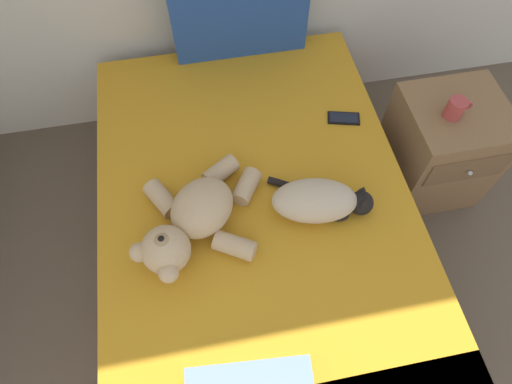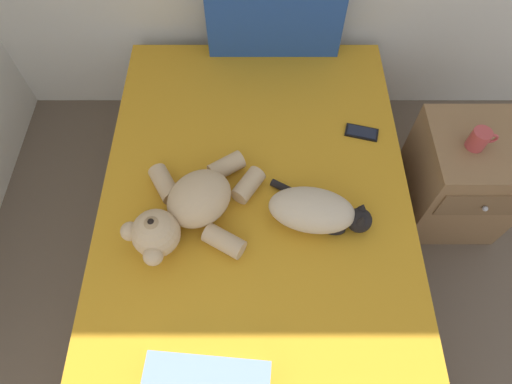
{
  "view_description": "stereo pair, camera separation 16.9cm",
  "coord_description": "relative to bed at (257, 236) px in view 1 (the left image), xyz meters",
  "views": [
    {
      "loc": [
        1.24,
        2.15,
        2.09
      ],
      "look_at": [
        1.41,
        3.04,
        0.58
      ],
      "focal_mm": 30.38,
      "sensor_mm": 36.0,
      "label": 1
    },
    {
      "loc": [
        1.41,
        2.14,
        2.09
      ],
      "look_at": [
        1.41,
        3.04,
        0.58
      ],
      "focal_mm": 30.38,
      "sensor_mm": 36.0,
      "label": 2
    }
  ],
  "objects": [
    {
      "name": "bed",
      "position": [
        0.0,
        0.0,
        0.0
      ],
      "size": [
        1.35,
        2.04,
        0.53
      ],
      "color": "olive",
      "rests_on": "ground_plane"
    },
    {
      "name": "mug",
      "position": [
        0.94,
        0.27,
        0.38
      ],
      "size": [
        0.12,
        0.08,
        0.09
      ],
      "color": "#B23F3F",
      "rests_on": "nightstand"
    },
    {
      "name": "cell_phone",
      "position": [
        0.49,
        0.39,
        0.27
      ],
      "size": [
        0.16,
        0.11,
        0.01
      ],
      "color": "black",
      "rests_on": "bed"
    },
    {
      "name": "patterned_cushion",
      "position": [
        0.09,
        0.95,
        0.5
      ],
      "size": [
        0.66,
        0.11,
        0.46
      ],
      "color": "#264C99",
      "rests_on": "bed"
    },
    {
      "name": "nightstand",
      "position": [
        1.01,
        0.29,
        0.04
      ],
      "size": [
        0.47,
        0.47,
        0.59
      ],
      "color": "olive",
      "rests_on": "ground_plane"
    },
    {
      "name": "cat",
      "position": [
        0.24,
        -0.05,
        0.34
      ],
      "size": [
        0.42,
        0.3,
        0.15
      ],
      "color": "#C6B293",
      "rests_on": "bed"
    },
    {
      "name": "teddy_bear",
      "position": [
        -0.26,
        -0.05,
        0.35
      ],
      "size": [
        0.55,
        0.54,
        0.2
      ],
      "color": "tan",
      "rests_on": "bed"
    }
  ]
}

